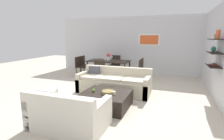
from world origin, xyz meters
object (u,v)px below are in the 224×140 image
Objects in this scene: apple_on_coffee_table at (94,90)px; dining_chair_left_far at (85,64)px; dining_chair_right_far at (139,67)px; sofa_beige at (114,83)px; dining_chair_left_near at (80,65)px; wine_glass_head at (112,57)px; loveseat_white at (68,114)px; candle_jar at (114,93)px; wine_glass_right_far at (124,58)px; centerpiece_vase at (108,57)px; dining_chair_foot at (101,70)px; coffee_table at (106,100)px; decorative_bowl at (108,92)px; wine_glass_left_near at (94,57)px; dining_chair_right_near at (137,69)px; wine_glass_foot at (105,59)px; dining_table at (109,62)px; wine_glass_left_far at (96,57)px; dining_chair_head at (115,63)px.

dining_chair_left_far reaches higher than apple_on_coffee_table.
dining_chair_left_far is at bearing 180.00° from dining_chair_right_far.
dining_chair_left_near is at bearing 143.00° from sofa_beige.
dining_chair_left_near is 5.38× the size of wine_glass_head.
loveseat_white is 4.76m from wine_glass_head.
wine_glass_right_far is at bearing 101.78° from candle_jar.
dining_chair_foot is at bearing -88.22° from centerpiece_vase.
wine_glass_head is at bearing 102.57° from apple_on_coffee_table.
sofa_beige is 26.53× the size of candle_jar.
coffee_table is 0.25m from decorative_bowl.
decorative_bowl is 3.28m from wine_glass_right_far.
sofa_beige and loveseat_white have the same top height.
sofa_beige is at bearing -48.23° from wine_glass_left_near.
dining_chair_foot is at bearing -153.13° from dining_chair_right_near.
sofa_beige is 3.00m from dining_chair_left_far.
sofa_beige is 2.05m from wine_glass_right_far.
apple_on_coffee_table is at bearing -73.97° from wine_glass_foot.
wine_glass_left_far reaches higher than dining_table.
coffee_table is at bearing -67.73° from wine_glass_foot.
candle_jar is 3.41m from dining_table.
wine_glass_left_near is at bearing -168.32° from centerpiece_vase.
dining_chair_head is at bearing 105.57° from coffee_table.
dining_chair_left_near and dining_chair_right_near have the same top height.
dining_table is 1.32m from dining_chair_left_far.
wine_glass_left_far is (-1.45, 4.38, 0.57)m from loveseat_white.
apple_on_coffee_table is at bearing -177.25° from decorative_bowl.
wine_glass_foot is at bearing -90.00° from dining_chair_head.
centerpiece_vase reaches higher than dining_table.
dining_chair_foot and dining_chair_left_far have the same top height.
dining_table is at bearing -9.58° from wine_glass_left_far.
wine_glass_left_far reaches higher than dining_chair_right_near.
sofa_beige is 1.79m from wine_glass_foot.
wine_glass_left_near reaches higher than loveseat_white.
wine_glass_right_far is 0.52× the size of centerpiece_vase.
wine_glass_left_far is at bearing 170.84° from dining_chair_right_near.
wine_glass_foot is 0.89× the size of wine_glass_right_far.
wine_glass_foot is at bearing -90.00° from dining_table.
wine_glass_foot reaches higher than dining_chair_left_near.
wine_glass_head reaches higher than dining_chair_left_far.
dining_chair_right_near is at bearing 26.87° from dining_chair_foot.
wine_glass_foot is (-0.00, 0.47, 0.34)m from dining_chair_foot.
dining_chair_head is at bearing 48.37° from wine_glass_left_far.
dining_chair_left_far is 1.99m from wine_glass_right_far.
dining_chair_right_near is (0.50, 4.06, 0.21)m from loveseat_white.
dining_chair_left_near is (-1.29, -0.20, -0.17)m from dining_table.
wine_glass_head is (1.29, 0.19, 0.36)m from dining_chair_left_far.
wine_glass_left_near is at bearing 123.62° from candle_jar.
sofa_beige is at bearing -37.00° from dining_chair_left_near.
candle_jar is 3.33m from dining_chair_right_far.
wine_glass_left_far reaches higher than candle_jar.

